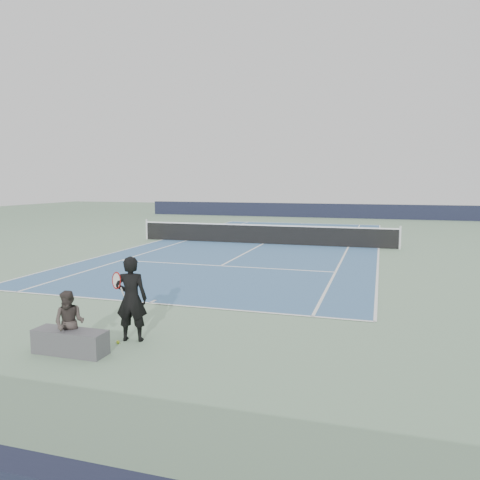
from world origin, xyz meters
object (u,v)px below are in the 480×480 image
(tennis_net, at_px, (263,234))
(tennis_ball, at_px, (118,342))
(spectator_bench, at_px, (70,332))
(tennis_player, at_px, (131,299))

(tennis_net, height_order, tennis_ball, tennis_net)
(tennis_net, height_order, spectator_bench, spectator_bench)
(tennis_ball, xyz_separation_m, spectator_bench, (-0.54, -0.70, 0.37))
(tennis_player, height_order, spectator_bench, tennis_player)
(spectator_bench, bearing_deg, tennis_ball, 52.49)
(tennis_ball, height_order, spectator_bench, spectator_bench)
(tennis_net, bearing_deg, tennis_ball, -86.85)
(tennis_player, xyz_separation_m, spectator_bench, (-0.71, -0.95, -0.43))
(tennis_ball, distance_m, spectator_bench, 0.96)
(tennis_ball, bearing_deg, tennis_player, 55.65)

